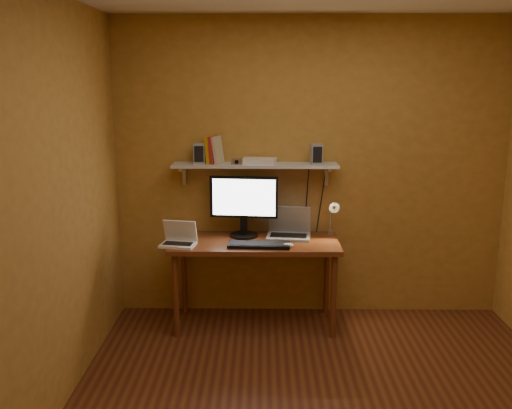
{
  "coord_description": "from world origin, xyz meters",
  "views": [
    {
      "loc": [
        -0.42,
        -3.07,
        2.05
      ],
      "look_at": [
        -0.47,
        1.18,
        1.09
      ],
      "focal_mm": 38.0,
      "sensor_mm": 36.0,
      "label": 1
    }
  ],
  "objects_px": {
    "router": "(259,161)",
    "shelf_camera": "(237,162)",
    "netbook": "(179,238)",
    "desk_lamp": "(333,213)",
    "mouse": "(288,245)",
    "speaker_left": "(199,153)",
    "desk": "(255,251)",
    "monitor": "(244,203)",
    "keyboard": "(259,245)",
    "wall_shelf": "(255,165)",
    "speaker_right": "(316,154)",
    "laptop": "(289,229)"
  },
  "relations": [
    {
      "from": "speaker_right",
      "to": "router",
      "type": "xyz_separation_m",
      "value": [
        -0.48,
        -0.0,
        -0.06
      ]
    },
    {
      "from": "laptop",
      "to": "shelf_camera",
      "type": "height_order",
      "value": "shelf_camera"
    },
    {
      "from": "laptop",
      "to": "router",
      "type": "xyz_separation_m",
      "value": [
        -0.26,
        0.04,
        0.58
      ]
    },
    {
      "from": "laptop",
      "to": "shelf_camera",
      "type": "distance_m",
      "value": 0.73
    },
    {
      "from": "wall_shelf",
      "to": "mouse",
      "type": "xyz_separation_m",
      "value": [
        0.27,
        -0.37,
        -0.59
      ]
    },
    {
      "from": "monitor",
      "to": "netbook",
      "type": "distance_m",
      "value": 0.63
    },
    {
      "from": "monitor",
      "to": "desk",
      "type": "bearing_deg",
      "value": -49.93
    },
    {
      "from": "desk",
      "to": "mouse",
      "type": "relative_size",
      "value": 14.15
    },
    {
      "from": "keyboard",
      "to": "desk",
      "type": "bearing_deg",
      "value": 106.74
    },
    {
      "from": "netbook",
      "to": "keyboard",
      "type": "distance_m",
      "value": 0.65
    },
    {
      "from": "mouse",
      "to": "laptop",
      "type": "bearing_deg",
      "value": 76.06
    },
    {
      "from": "keyboard",
      "to": "wall_shelf",
      "type": "bearing_deg",
      "value": 99.74
    },
    {
      "from": "netbook",
      "to": "speaker_right",
      "type": "xyz_separation_m",
      "value": [
        1.13,
        0.3,
        0.65
      ]
    },
    {
      "from": "desk_lamp",
      "to": "speaker_left",
      "type": "height_order",
      "value": "speaker_left"
    },
    {
      "from": "wall_shelf",
      "to": "laptop",
      "type": "distance_m",
      "value": 0.62
    },
    {
      "from": "desk",
      "to": "speaker_left",
      "type": "bearing_deg",
      "value": 156.98
    },
    {
      "from": "router",
      "to": "wall_shelf",
      "type": "bearing_deg",
      "value": 157.13
    },
    {
      "from": "router",
      "to": "shelf_camera",
      "type": "bearing_deg",
      "value": -161.02
    },
    {
      "from": "desk",
      "to": "keyboard",
      "type": "bearing_deg",
      "value": -77.24
    },
    {
      "from": "keyboard",
      "to": "router",
      "type": "bearing_deg",
      "value": 94.22
    },
    {
      "from": "desk_lamp",
      "to": "laptop",
      "type": "bearing_deg",
      "value": 178.11
    },
    {
      "from": "speaker_right",
      "to": "mouse",
      "type": "bearing_deg",
      "value": -132.24
    },
    {
      "from": "monitor",
      "to": "netbook",
      "type": "xyz_separation_m",
      "value": [
        -0.52,
        -0.26,
        -0.24
      ]
    },
    {
      "from": "laptop",
      "to": "mouse",
      "type": "height_order",
      "value": "laptop"
    },
    {
      "from": "keyboard",
      "to": "speaker_left",
      "type": "distance_m",
      "value": 0.93
    },
    {
      "from": "shelf_camera",
      "to": "router",
      "type": "relative_size",
      "value": 0.34
    },
    {
      "from": "wall_shelf",
      "to": "speaker_left",
      "type": "relative_size",
      "value": 8.13
    },
    {
      "from": "desk",
      "to": "desk_lamp",
      "type": "height_order",
      "value": "desk_lamp"
    },
    {
      "from": "mouse",
      "to": "speaker_left",
      "type": "xyz_separation_m",
      "value": [
        -0.74,
        0.38,
        0.69
      ]
    },
    {
      "from": "monitor",
      "to": "speaker_left",
      "type": "height_order",
      "value": "speaker_left"
    },
    {
      "from": "keyboard",
      "to": "speaker_right",
      "type": "xyz_separation_m",
      "value": [
        0.48,
        0.34,
        0.7
      ]
    },
    {
      "from": "monitor",
      "to": "speaker_right",
      "type": "distance_m",
      "value": 0.74
    },
    {
      "from": "speaker_left",
      "to": "router",
      "type": "relative_size",
      "value": 0.61
    },
    {
      "from": "keyboard",
      "to": "desk_lamp",
      "type": "height_order",
      "value": "desk_lamp"
    },
    {
      "from": "netbook",
      "to": "speaker_left",
      "type": "height_order",
      "value": "speaker_left"
    },
    {
      "from": "keyboard",
      "to": "speaker_right",
      "type": "relative_size",
      "value": 2.96
    },
    {
      "from": "router",
      "to": "keyboard",
      "type": "bearing_deg",
      "value": -89.77
    },
    {
      "from": "desk",
      "to": "monitor",
      "type": "relative_size",
      "value": 2.41
    },
    {
      "from": "laptop",
      "to": "netbook",
      "type": "distance_m",
      "value": 0.94
    },
    {
      "from": "desk",
      "to": "keyboard",
      "type": "height_order",
      "value": "keyboard"
    },
    {
      "from": "laptop",
      "to": "speaker_right",
      "type": "xyz_separation_m",
      "value": [
        0.22,
        0.04,
        0.64
      ]
    },
    {
      "from": "desk_lamp",
      "to": "shelf_camera",
      "type": "xyz_separation_m",
      "value": [
        -0.81,
        -0.01,
        0.44
      ]
    },
    {
      "from": "netbook",
      "to": "desk_lamp",
      "type": "bearing_deg",
      "value": 21.04
    },
    {
      "from": "monitor",
      "to": "netbook",
      "type": "bearing_deg",
      "value": -147.59
    },
    {
      "from": "mouse",
      "to": "desk_lamp",
      "type": "bearing_deg",
      "value": 28.14
    },
    {
      "from": "wall_shelf",
      "to": "monitor",
      "type": "bearing_deg",
      "value": -151.4
    },
    {
      "from": "desk_lamp",
      "to": "router",
      "type": "distance_m",
      "value": 0.77
    },
    {
      "from": "laptop",
      "to": "keyboard",
      "type": "height_order",
      "value": "laptop"
    },
    {
      "from": "netbook",
      "to": "speaker_left",
      "type": "bearing_deg",
      "value": 75.78
    },
    {
      "from": "netbook",
      "to": "keyboard",
      "type": "bearing_deg",
      "value": 7.1
    }
  ]
}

